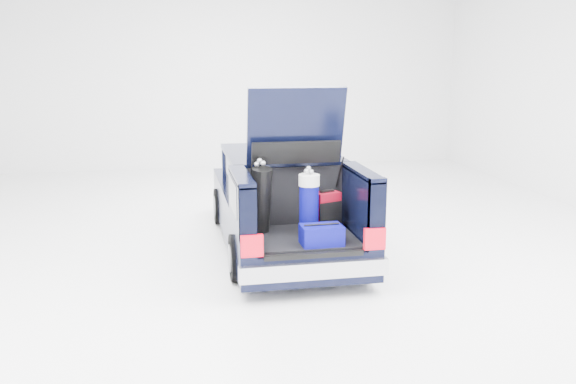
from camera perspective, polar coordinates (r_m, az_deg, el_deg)
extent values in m
plane|color=white|center=(9.40, -0.57, -5.06)|extent=(14.00, 14.00, 0.00)
cube|color=black|center=(9.88, -1.25, -1.16)|extent=(1.75, 3.00, 0.70)
cube|color=black|center=(11.41, -2.56, 0.20)|extent=(1.70, 0.30, 0.50)
cube|color=#A7A7AE|center=(11.56, -2.66, 0.01)|extent=(1.72, 0.10, 0.22)
cube|color=black|center=(9.26, -0.75, 1.84)|extent=(1.55, 1.95, 0.54)
cube|color=black|center=(9.21, -0.76, 3.61)|extent=(1.62, 2.05, 0.06)
cube|color=black|center=(7.89, 1.37, -5.89)|extent=(1.75, 1.30, 0.40)
cube|color=black|center=(7.84, 1.35, -4.29)|extent=(1.32, 1.18, 0.05)
cube|color=black|center=(7.59, -4.34, -1.75)|extent=(0.20, 1.30, 0.85)
cube|color=black|center=(7.91, 6.89, -1.22)|extent=(0.20, 1.30, 0.85)
cube|color=black|center=(7.50, -4.39, 1.47)|extent=(0.20, 1.30, 0.06)
cube|color=black|center=(7.82, 6.98, 1.88)|extent=(0.20, 1.30, 0.06)
cube|color=black|center=(8.30, 0.49, -0.49)|extent=(1.36, 0.08, 0.84)
cube|color=#A7A7AE|center=(7.25, 2.51, -7.34)|extent=(1.80, 0.12, 0.20)
cube|color=#B90718|center=(7.04, -3.40, -5.05)|extent=(0.26, 0.07, 0.26)
cube|color=#B90718|center=(7.37, 8.12, -4.35)|extent=(0.26, 0.07, 0.26)
cube|color=black|center=(7.23, 2.46, -5.94)|extent=(1.20, 0.06, 0.06)
cube|color=black|center=(7.97, 0.75, 6.18)|extent=(1.28, 0.33, 1.03)
cube|color=black|center=(7.99, 0.69, 7.21)|extent=(0.95, 0.17, 0.54)
cylinder|color=black|center=(10.60, -6.35, -1.34)|extent=(0.20, 0.62, 0.62)
cylinder|color=slate|center=(10.60, -6.35, -1.34)|extent=(0.23, 0.36, 0.36)
cylinder|color=black|center=(10.84, 2.32, -0.95)|extent=(0.20, 0.62, 0.62)
cylinder|color=slate|center=(10.84, 2.32, -0.95)|extent=(0.23, 0.36, 0.36)
cylinder|color=black|center=(7.92, -4.71, -6.16)|extent=(0.20, 0.62, 0.62)
cylinder|color=slate|center=(7.92, -4.71, -6.16)|extent=(0.23, 0.36, 0.36)
cylinder|color=black|center=(8.24, 6.75, -5.45)|extent=(0.20, 0.62, 0.62)
cylinder|color=slate|center=(8.24, 6.75, -5.45)|extent=(0.23, 0.36, 0.36)
cube|color=maroon|center=(8.03, 3.64, -1.80)|extent=(0.38, 0.30, 0.51)
cube|color=black|center=(7.97, 3.66, 0.08)|extent=(0.21, 0.11, 0.03)
cube|color=black|center=(7.96, 3.80, -2.33)|extent=(0.32, 0.13, 0.39)
cylinder|color=black|center=(7.87, -2.58, -0.79)|extent=(0.36, 0.45, 0.89)
cube|color=white|center=(7.97, -2.70, -0.39)|extent=(0.10, 0.05, 0.31)
sphere|color=#99999E|center=(7.79, -2.93, 2.60)|extent=(0.07, 0.07, 0.07)
sphere|color=#99999E|center=(7.75, -2.36, 2.70)|extent=(0.07, 0.07, 0.07)
cylinder|color=black|center=(7.87, 1.95, -3.64)|extent=(0.31, 0.31, 0.10)
cylinder|color=#050462|center=(7.78, 1.97, -1.32)|extent=(0.28, 0.28, 0.56)
cylinder|color=white|center=(7.71, 1.99, 1.12)|extent=(0.31, 0.31, 0.14)
sphere|color=#99999E|center=(7.72, 2.18, 1.90)|extent=(0.07, 0.07, 0.07)
sphere|color=#99999E|center=(7.72, 1.93, 2.22)|extent=(0.07, 0.07, 0.07)
cube|color=#050462|center=(7.45, 3.16, -4.03)|extent=(0.51, 0.34, 0.24)
cylinder|color=black|center=(7.42, 3.17, -3.06)|extent=(0.44, 0.03, 0.03)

